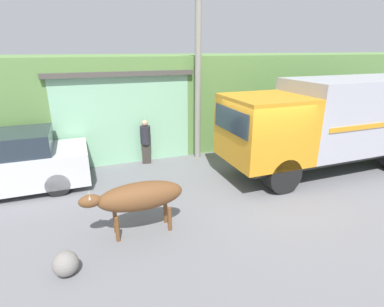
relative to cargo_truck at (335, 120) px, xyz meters
The scene contains 9 objects.
ground_plane 3.62m from the cargo_truck, 168.58° to the right, with size 60.00×60.00×0.00m, color slate.
hillside_embankment 6.31m from the cargo_truck, 119.76° to the left, with size 32.00×5.01×3.63m.
building_backdrop 7.56m from the cargo_truck, 146.59° to the left, with size 4.87×2.70×3.18m.
cargo_truck is the anchor object (origin of this frame).
brown_cow 6.95m from the cargo_truck, 167.85° to the right, with size 2.21×0.63×1.19m.
parked_suv 10.15m from the cargo_truck, 169.17° to the left, with size 4.61×1.83×1.71m.
pedestrian_on_hill 6.36m from the cargo_truck, 154.55° to the left, with size 0.42×0.42×1.57m.
utility_pole 4.86m from the cargo_truck, 144.68° to the left, with size 0.90×0.22×6.29m.
roadside_rock 8.73m from the cargo_truck, 164.41° to the right, with size 0.46×0.46×0.46m.
Camera 1 is at (-4.58, -6.61, 3.89)m, focal length 28.00 mm.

